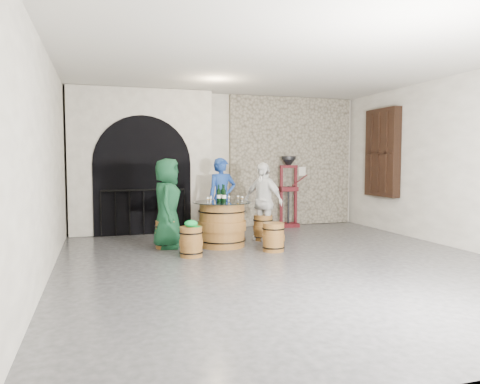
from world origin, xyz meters
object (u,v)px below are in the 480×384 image
object	(u,v)px
barrel_stool_right	(263,228)
barrel_stool_near_left	(191,242)
person_blue	(222,198)
wine_bottle_right	(223,194)
barrel_stool_near_right	(273,237)
barrel_table	(222,224)
person_white	(263,201)
wine_bottle_center	(224,195)
side_barrel	(209,220)
corking_press	(289,186)
barrel_stool_far	(222,225)
person_green	(167,203)
barrel_stool_left	(166,234)
wine_bottle_left	(219,195)

from	to	relation	value
barrel_stool_right	barrel_stool_near_left	bearing A→B (deg)	-146.21
person_blue	wine_bottle_right	world-z (taller)	person_blue
barrel_stool_near_right	barrel_stool_right	bearing A→B (deg)	79.12
barrel_table	person_white	bearing A→B (deg)	22.42
wine_bottle_center	side_barrel	xyz separation A→B (m)	(0.09, 1.63, -0.68)
person_white	barrel_stool_near_left	bearing A→B (deg)	-89.67
person_white	corking_press	distance (m)	2.02
side_barrel	corking_press	world-z (taller)	corking_press
wine_bottle_center	corking_press	world-z (taller)	corking_press
barrel_table	side_barrel	bearing A→B (deg)	85.84
wine_bottle_right	corking_press	size ratio (longest dim) A/B	0.19
barrel_stool_far	wine_bottle_center	distance (m)	1.33
barrel_stool_near_right	person_green	size ratio (longest dim) A/B	0.31
barrel_table	wine_bottle_right	bearing A→B (deg)	69.76
barrel_stool_near_left	barrel_stool_left	bearing A→B (deg)	108.46
barrel_stool_near_left	side_barrel	distance (m)	2.46
wine_bottle_left	corking_press	bearing A→B (deg)	40.96
wine_bottle_right	corking_press	world-z (taller)	corking_press
barrel_stool_near_right	person_green	bearing A→B (deg)	153.51
barrel_stool_near_right	wine_bottle_center	world-z (taller)	wine_bottle_center
barrel_stool_right	barrel_stool_near_right	world-z (taller)	same
barrel_table	barrel_stool_near_left	bearing A→B (deg)	-134.85
barrel_table	person_blue	distance (m)	1.13
barrel_stool_far	person_blue	size ratio (longest dim) A/B	0.30
wine_bottle_center	barrel_stool_far	bearing A→B (deg)	77.13
wine_bottle_right	person_green	bearing A→B (deg)	179.34
person_white	side_barrel	xyz separation A→B (m)	(-0.85, 1.16, -0.50)
barrel_stool_near_left	person_green	xyz separation A→B (m)	(-0.27, 0.89, 0.58)
barrel_stool_right	wine_bottle_right	size ratio (longest dim) A/B	1.57
wine_bottle_left	side_barrel	xyz separation A→B (m)	(0.17, 1.55, -0.68)
wine_bottle_right	wine_bottle_left	bearing A→B (deg)	-131.34
barrel_stool_right	corking_press	bearing A→B (deg)	51.91
barrel_stool_far	wine_bottle_center	xyz separation A→B (m)	(-0.25, -1.08, 0.72)
person_white	person_blue	bearing A→B (deg)	-165.19
wine_bottle_center	wine_bottle_right	distance (m)	0.20
side_barrel	barrel_table	bearing A→B (deg)	-94.16
barrel_table	wine_bottle_center	world-z (taller)	wine_bottle_center
person_blue	person_white	size ratio (longest dim) A/B	1.06
barrel_stool_near_right	person_white	size ratio (longest dim) A/B	0.32
wine_bottle_left	wine_bottle_center	xyz separation A→B (m)	(0.08, -0.08, 0.00)
person_green	wine_bottle_right	world-z (taller)	person_green
person_blue	side_barrel	world-z (taller)	person_blue
person_white	barrel_table	bearing A→B (deg)	-101.09
wine_bottle_center	person_green	bearing A→B (deg)	168.27
barrel_stool_far	barrel_stool_near_left	world-z (taller)	same
barrel_stool_near_right	barrel_table	bearing A→B (deg)	135.81
barrel_stool_near_left	side_barrel	xyz separation A→B (m)	(0.85, 2.31, 0.04)
wine_bottle_center	corking_press	xyz separation A→B (m)	(2.18, 2.05, 0.03)
barrel_table	barrel_stool_left	xyz separation A→B (m)	(-1.04, 0.15, -0.17)
barrel_stool_right	wine_bottle_left	size ratio (longest dim) A/B	1.57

